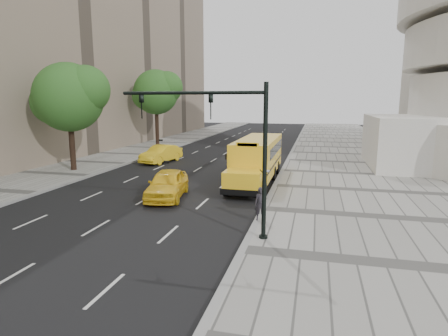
% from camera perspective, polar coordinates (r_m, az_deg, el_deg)
% --- Properties ---
extents(ground, '(140.00, 140.00, 0.00)m').
position_cam_1_polar(ground, '(26.44, -5.30, -2.23)').
color(ground, black).
rests_on(ground, ground).
extents(sidewalk_museum, '(12.00, 140.00, 0.15)m').
position_cam_1_polar(sidewalk_museum, '(25.25, 21.43, -3.33)').
color(sidewalk_museum, '#9B9992').
rests_on(sidewalk_museum, ground).
extents(sidewalk_far, '(6.00, 140.00, 0.15)m').
position_cam_1_polar(sidewalk_far, '(31.73, -24.43, -0.87)').
color(sidewalk_far, '#9B9992').
rests_on(sidewalk_far, ground).
extents(curb_museum, '(0.30, 140.00, 0.15)m').
position_cam_1_polar(curb_museum, '(25.14, 7.75, -2.76)').
color(curb_museum, gray).
rests_on(curb_museum, ground).
extents(curb_far, '(0.30, 140.00, 0.15)m').
position_cam_1_polar(curb_far, '(29.98, -19.91, -1.17)').
color(curb_far, gray).
rests_on(curb_far, ground).
extents(tree_b, '(6.06, 5.39, 8.63)m').
position_cam_1_polar(tree_b, '(32.23, -22.45, 10.01)').
color(tree_b, black).
rests_on(tree_b, ground).
extents(tree_c, '(6.05, 5.37, 9.37)m').
position_cam_1_polar(tree_c, '(46.76, -10.22, 11.36)').
color(tree_c, black).
rests_on(tree_c, ground).
extents(school_bus, '(2.96, 11.56, 3.19)m').
position_cam_1_polar(school_bus, '(26.95, 5.12, 1.83)').
color(school_bus, yellow).
rests_on(school_bus, ground).
extents(taxi_near, '(2.76, 5.15, 1.66)m').
position_cam_1_polar(taxi_near, '(22.36, -8.64, -2.43)').
color(taxi_near, yellow).
rests_on(taxi_near, ground).
extents(taxi_far, '(2.63, 5.10, 1.60)m').
position_cam_1_polar(taxi_far, '(35.27, -9.55, 2.14)').
color(taxi_far, yellow).
rests_on(taxi_far, ground).
extents(pedestrian, '(0.60, 0.41, 1.57)m').
position_cam_1_polar(pedestrian, '(17.61, 5.61, -5.47)').
color(pedestrian, '#2A262D').
rests_on(pedestrian, sidewalk_museum).
extents(traffic_signal, '(6.18, 0.36, 6.40)m').
position_cam_1_polar(traffic_signal, '(15.00, 0.94, 4.11)').
color(traffic_signal, black).
rests_on(traffic_signal, ground).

